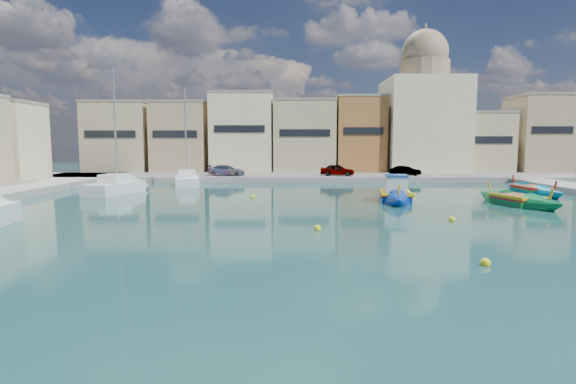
# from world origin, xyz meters

# --- Properties ---
(ground) EXTENTS (160.00, 160.00, 0.00)m
(ground) POSITION_xyz_m (0.00, 0.00, 0.00)
(ground) COLOR #153F40
(ground) RESTS_ON ground
(north_quay) EXTENTS (80.00, 8.00, 0.60)m
(north_quay) POSITION_xyz_m (0.00, 32.00, 0.30)
(north_quay) COLOR gray
(north_quay) RESTS_ON ground
(north_townhouses) EXTENTS (83.20, 7.87, 10.19)m
(north_townhouses) POSITION_xyz_m (6.68, 39.36, 5.00)
(north_townhouses) COLOR tan
(north_townhouses) RESTS_ON ground
(church_block) EXTENTS (10.00, 10.00, 19.10)m
(church_block) POSITION_xyz_m (10.00, 40.00, 8.41)
(church_block) COLOR beige
(church_block) RESTS_ON ground
(parked_cars) EXTENTS (24.23, 2.44, 1.30)m
(parked_cars) POSITION_xyz_m (-5.90, 30.50, 1.21)
(parked_cars) COLOR #4C1919
(parked_cars) RESTS_ON north_quay
(luzzu_blue_cabin) EXTENTS (3.35, 8.74, 3.02)m
(luzzu_blue_cabin) POSITION_xyz_m (0.27, 12.80, 0.37)
(luzzu_blue_cabin) COLOR #002CA6
(luzzu_blue_cabin) RESTS_ON ground
(luzzu_cyan_mid) EXTENTS (2.30, 8.51, 2.50)m
(luzzu_cyan_mid) POSITION_xyz_m (12.65, 17.09, 0.26)
(luzzu_cyan_mid) COLOR #0079A4
(luzzu_cyan_mid) RESTS_ON ground
(luzzu_green) EXTENTS (4.00, 8.17, 2.50)m
(luzzu_green) POSITION_xyz_m (8.13, 10.58, 0.27)
(luzzu_green) COLOR #0B7637
(luzzu_green) RESTS_ON ground
(yacht_north) EXTENTS (4.10, 8.20, 10.54)m
(yacht_north) POSITION_xyz_m (-18.34, 26.27, 0.42)
(yacht_north) COLOR white
(yacht_north) RESTS_ON ground
(yacht_midnorth) EXTENTS (4.28, 8.28, 11.26)m
(yacht_midnorth) POSITION_xyz_m (-21.84, 18.76, 0.45)
(yacht_midnorth) COLOR white
(yacht_midnorth) RESTS_ON ground
(mooring_buoys) EXTENTS (25.16, 21.34, 0.36)m
(mooring_buoys) POSITION_xyz_m (0.17, 5.52, 0.08)
(mooring_buoys) COLOR #FBF61A
(mooring_buoys) RESTS_ON ground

